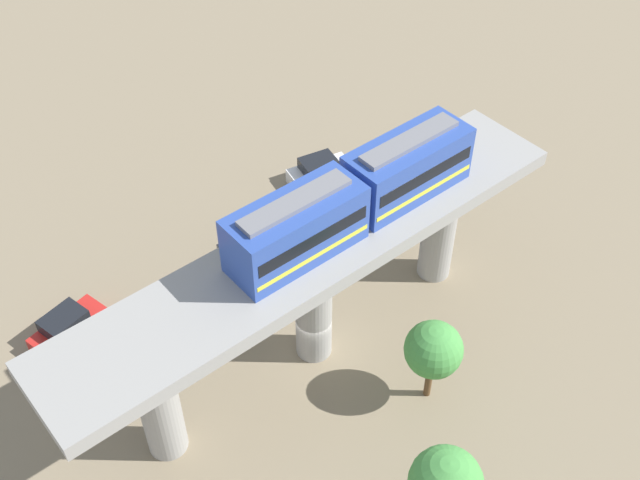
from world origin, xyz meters
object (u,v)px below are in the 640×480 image
parked_car_white (320,171)px  parked_car_red (68,328)px  tree_near_viaduct (434,350)px  train (354,196)px  parked_car_black (243,259)px

parked_car_white → parked_car_red: 19.06m
tree_near_viaduct → parked_car_red: bearing=39.3°
parked_car_white → parked_car_red: same height
train → parked_car_black: size_ratio=3.01×
train → tree_near_viaduct: 8.33m
parked_car_white → tree_near_viaduct: size_ratio=0.89×
parked_car_white → parked_car_red: bearing=107.2°
parked_car_red → parked_car_black: (-1.76, -10.31, 0.00)m
parked_car_white → train: bearing=159.9°
parked_car_white → parked_car_black: same height
parked_car_red → tree_near_viaduct: bearing=-153.5°
tree_near_viaduct → parked_car_black: bearing=8.5°
train → parked_car_red: size_ratio=3.01×
parked_car_red → tree_near_viaduct: (-15.04, -12.31, 2.84)m
tree_near_viaduct → train: bearing=1.3°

